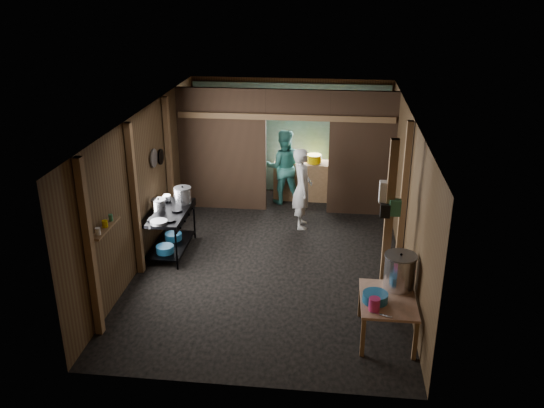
# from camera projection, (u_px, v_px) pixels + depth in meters

# --- Properties ---
(floor) EXTENTS (4.50, 7.00, 0.00)m
(floor) POSITION_uv_depth(u_px,v_px,m) (273.00, 256.00, 10.26)
(floor) COLOR black
(floor) RESTS_ON ground
(ceiling) EXTENTS (4.50, 7.00, 0.00)m
(ceiling) POSITION_uv_depth(u_px,v_px,m) (273.00, 114.00, 9.28)
(ceiling) COLOR #302E2B
(ceiling) RESTS_ON ground
(wall_back) EXTENTS (4.50, 0.00, 2.60)m
(wall_back) POSITION_uv_depth(u_px,v_px,m) (290.00, 136.00, 12.99)
(wall_back) COLOR #4C3A21
(wall_back) RESTS_ON ground
(wall_front) EXTENTS (4.50, 0.00, 2.60)m
(wall_front) POSITION_uv_depth(u_px,v_px,m) (240.00, 295.00, 6.54)
(wall_front) COLOR #4C3A21
(wall_front) RESTS_ON ground
(wall_left) EXTENTS (0.00, 7.00, 2.60)m
(wall_left) POSITION_uv_depth(u_px,v_px,m) (146.00, 184.00, 10.00)
(wall_left) COLOR #4C3A21
(wall_left) RESTS_ON ground
(wall_right) EXTENTS (0.00, 7.00, 2.60)m
(wall_right) POSITION_uv_depth(u_px,v_px,m) (407.00, 194.00, 9.53)
(wall_right) COLOR #4C3A21
(wall_right) RESTS_ON ground
(partition_left) EXTENTS (1.85, 0.10, 2.60)m
(partition_left) POSITION_uv_depth(u_px,v_px,m) (222.00, 150.00, 11.93)
(partition_left) COLOR #40291B
(partition_left) RESTS_ON floor
(partition_right) EXTENTS (1.35, 0.10, 2.60)m
(partition_right) POSITION_uv_depth(u_px,v_px,m) (362.00, 154.00, 11.63)
(partition_right) COLOR #40291B
(partition_right) RESTS_ON floor
(partition_header) EXTENTS (1.30, 0.10, 0.60)m
(partition_header) POSITION_uv_depth(u_px,v_px,m) (298.00, 104.00, 11.39)
(partition_header) COLOR #40291B
(partition_header) RESTS_ON wall_back
(turquoise_panel) EXTENTS (4.40, 0.06, 2.50)m
(turquoise_panel) POSITION_uv_depth(u_px,v_px,m) (290.00, 138.00, 12.96)
(turquoise_panel) COLOR #79A8A8
(turquoise_panel) RESTS_ON wall_back
(back_counter) EXTENTS (1.20, 0.50, 0.85)m
(back_counter) POSITION_uv_depth(u_px,v_px,m) (301.00, 180.00, 12.78)
(back_counter) COLOR olive
(back_counter) RESTS_ON floor
(wall_clock) EXTENTS (0.20, 0.03, 0.20)m
(wall_clock) POSITION_uv_depth(u_px,v_px,m) (301.00, 111.00, 12.65)
(wall_clock) COLOR silver
(wall_clock) RESTS_ON wall_back
(post_left_a) EXTENTS (0.10, 0.12, 2.60)m
(post_left_a) POSITION_uv_depth(u_px,v_px,m) (90.00, 250.00, 7.60)
(post_left_a) COLOR olive
(post_left_a) RESTS_ON floor
(post_left_b) EXTENTS (0.10, 0.12, 2.60)m
(post_left_b) POSITION_uv_depth(u_px,v_px,m) (135.00, 201.00, 9.26)
(post_left_b) COLOR olive
(post_left_b) RESTS_ON floor
(post_left_c) EXTENTS (0.10, 0.12, 2.60)m
(post_left_c) POSITION_uv_depth(u_px,v_px,m) (169.00, 163.00, 11.10)
(post_left_c) COLOR olive
(post_left_c) RESTS_ON floor
(post_right) EXTENTS (0.10, 0.12, 2.60)m
(post_right) POSITION_uv_depth(u_px,v_px,m) (404.00, 198.00, 9.36)
(post_right) COLOR olive
(post_right) RESTS_ON floor
(post_free) EXTENTS (0.12, 0.12, 2.60)m
(post_free) POSITION_uv_depth(u_px,v_px,m) (388.00, 225.00, 8.38)
(post_free) COLOR olive
(post_free) RESTS_ON floor
(cross_beam) EXTENTS (4.40, 0.12, 0.12)m
(cross_beam) POSITION_uv_depth(u_px,v_px,m) (285.00, 117.00, 11.47)
(cross_beam) COLOR olive
(cross_beam) RESTS_ON wall_left
(pan_lid_big) EXTENTS (0.03, 0.34, 0.34)m
(pan_lid_big) POSITION_uv_depth(u_px,v_px,m) (154.00, 158.00, 10.24)
(pan_lid_big) COLOR slate
(pan_lid_big) RESTS_ON wall_left
(pan_lid_small) EXTENTS (0.03, 0.30, 0.30)m
(pan_lid_small) POSITION_uv_depth(u_px,v_px,m) (161.00, 157.00, 10.64)
(pan_lid_small) COLOR black
(pan_lid_small) RESTS_ON wall_left
(wall_shelf) EXTENTS (0.14, 0.80, 0.03)m
(wall_shelf) POSITION_uv_depth(u_px,v_px,m) (105.00, 228.00, 8.02)
(wall_shelf) COLOR olive
(wall_shelf) RESTS_ON wall_left
(jar_white) EXTENTS (0.07, 0.07, 0.10)m
(jar_white) POSITION_uv_depth(u_px,v_px,m) (98.00, 231.00, 7.77)
(jar_white) COLOR silver
(jar_white) RESTS_ON wall_shelf
(jar_yellow) EXTENTS (0.08, 0.08, 0.10)m
(jar_yellow) POSITION_uv_depth(u_px,v_px,m) (105.00, 224.00, 8.00)
(jar_yellow) COLOR #C7A200
(jar_yellow) RESTS_ON wall_shelf
(jar_green) EXTENTS (0.06, 0.06, 0.10)m
(jar_green) POSITION_uv_depth(u_px,v_px,m) (111.00, 218.00, 8.20)
(jar_green) COLOR #347A53
(jar_green) RESTS_ON wall_shelf
(bag_white) EXTENTS (0.22, 0.15, 0.32)m
(bag_white) POSITION_uv_depth(u_px,v_px,m) (387.00, 192.00, 8.28)
(bag_white) COLOR silver
(bag_white) RESTS_ON post_free
(bag_green) EXTENTS (0.16, 0.12, 0.24)m
(bag_green) POSITION_uv_depth(u_px,v_px,m) (395.00, 207.00, 8.20)
(bag_green) COLOR #347A53
(bag_green) RESTS_ON post_free
(bag_black) EXTENTS (0.14, 0.10, 0.20)m
(bag_black) POSITION_uv_depth(u_px,v_px,m) (385.00, 211.00, 8.22)
(bag_black) COLOR black
(bag_black) RESTS_ON post_free
(gas_range) EXTENTS (0.71, 1.38, 0.82)m
(gas_range) POSITION_uv_depth(u_px,v_px,m) (170.00, 232.00, 10.26)
(gas_range) COLOR black
(gas_range) RESTS_ON floor
(prep_table) EXTENTS (0.75, 1.03, 0.61)m
(prep_table) POSITION_uv_depth(u_px,v_px,m) (386.00, 317.00, 7.89)
(prep_table) COLOR tan
(prep_table) RESTS_ON floor
(stove_pot_large) EXTENTS (0.41, 0.41, 0.32)m
(stove_pot_large) POSITION_uv_depth(u_px,v_px,m) (183.00, 196.00, 10.42)
(stove_pot_large) COLOR silver
(stove_pot_large) RESTS_ON gas_range
(stove_pot_med) EXTENTS (0.33, 0.33, 0.23)m
(stove_pot_med) POSITION_uv_depth(u_px,v_px,m) (159.00, 205.00, 10.11)
(stove_pot_med) COLOR silver
(stove_pot_med) RESTS_ON gas_range
(stove_saucepan) EXTENTS (0.19, 0.19, 0.11)m
(stove_saucepan) POSITION_uv_depth(u_px,v_px,m) (166.00, 198.00, 10.54)
(stove_saucepan) COLOR silver
(stove_saucepan) RESTS_ON gas_range
(frying_pan) EXTENTS (0.45, 0.58, 0.07)m
(frying_pan) POSITION_uv_depth(u_px,v_px,m) (159.00, 222.00, 9.60)
(frying_pan) COLOR slate
(frying_pan) RESTS_ON gas_range
(blue_tub_front) EXTENTS (0.31, 0.31, 0.13)m
(blue_tub_front) POSITION_uv_depth(u_px,v_px,m) (165.00, 249.00, 10.03)
(blue_tub_front) COLOR #1E6397
(blue_tub_front) RESTS_ON gas_range
(blue_tub_back) EXTENTS (0.31, 0.31, 0.12)m
(blue_tub_back) POSITION_uv_depth(u_px,v_px,m) (173.00, 236.00, 10.52)
(blue_tub_back) COLOR #1E6397
(blue_tub_back) RESTS_ON gas_range
(stock_pot) EXTENTS (0.60, 0.60, 0.53)m
(stock_pot) POSITION_uv_depth(u_px,v_px,m) (400.00, 272.00, 7.96)
(stock_pot) COLOR silver
(stock_pot) RESTS_ON prep_table
(wash_basin) EXTENTS (0.36, 0.36, 0.13)m
(wash_basin) POSITION_uv_depth(u_px,v_px,m) (375.00, 297.00, 7.68)
(wash_basin) COLOR #1E6397
(wash_basin) RESTS_ON prep_table
(pink_bucket) EXTENTS (0.16, 0.16, 0.18)m
(pink_bucket) POSITION_uv_depth(u_px,v_px,m) (374.00, 304.00, 7.47)
(pink_bucket) COLOR #C82B6B
(pink_bucket) RESTS_ON prep_table
(knife) EXTENTS (0.29, 0.13, 0.01)m
(knife) POSITION_uv_depth(u_px,v_px,m) (381.00, 315.00, 7.39)
(knife) COLOR silver
(knife) RESTS_ON prep_table
(yellow_tub) EXTENTS (0.33, 0.33, 0.18)m
(yellow_tub) POSITION_uv_depth(u_px,v_px,m) (314.00, 159.00, 12.56)
(yellow_tub) COLOR #C7A200
(yellow_tub) RESTS_ON back_counter
(red_cup) EXTENTS (0.13, 0.13, 0.16)m
(red_cup) POSITION_uv_depth(u_px,v_px,m) (292.00, 158.00, 12.62)
(red_cup) COLOR #AE000D
(red_cup) RESTS_ON back_counter
(cook) EXTENTS (0.45, 0.63, 1.63)m
(cook) POSITION_uv_depth(u_px,v_px,m) (302.00, 188.00, 11.18)
(cook) COLOR silver
(cook) RESTS_ON floor
(worker_back) EXTENTS (0.89, 0.74, 1.65)m
(worker_back) POSITION_uv_depth(u_px,v_px,m) (283.00, 167.00, 12.40)
(worker_back) COLOR teal
(worker_back) RESTS_ON floor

